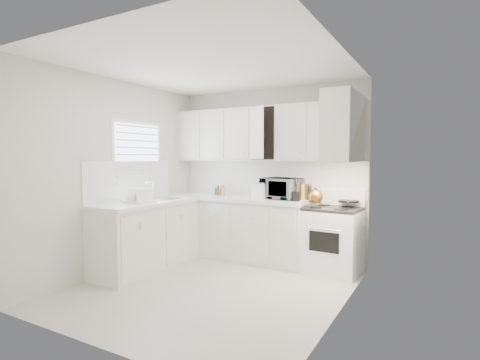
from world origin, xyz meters
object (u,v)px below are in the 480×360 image
Objects in this scene: stove at (332,231)px; dish_rack at (139,194)px; tea_kettle at (316,195)px; microwave at (281,186)px; rice_cooker at (260,189)px; utensil_crock at (296,189)px.

dish_rack is at bearing -146.90° from stove.
tea_kettle is 0.61× the size of dish_rack.
microwave is at bearing 153.01° from tea_kettle.
rice_cooker reaches higher than stove.
stove is 3.45× the size of utensil_crock.
stove is at bearing -0.35° from rice_cooker.
microwave is (-0.58, 0.22, 0.08)m from tea_kettle.
tea_kettle is 0.94× the size of rice_cooker.
microwave reaches higher than rice_cooker.
microwave is 1.68× the size of utensil_crock.
utensil_crock is at bearing -19.81° from microwave.
rice_cooker is at bearing -176.38° from stove.
rice_cooker is (-0.90, 0.16, 0.03)m from tea_kettle.
rice_cooker reaches higher than tea_kettle.
utensil_crock is (0.61, -0.13, 0.03)m from rice_cooker.
dish_rack reaches higher than tea_kettle.
microwave is 1.38× the size of dish_rack.
stove is 0.96m from microwave.
stove is 0.55m from tea_kettle.
utensil_crock reaches higher than stove.
microwave reaches higher than dish_rack.
tea_kettle is at bearing -7.76° from microwave.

